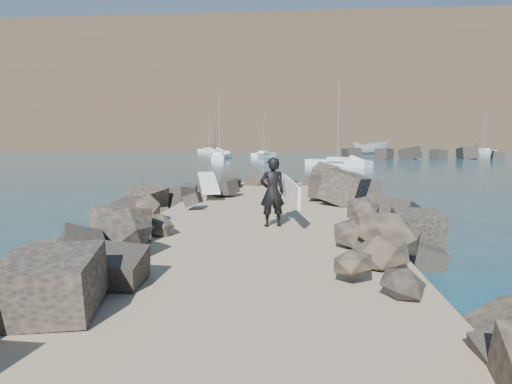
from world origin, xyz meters
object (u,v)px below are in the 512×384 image
(surfboard_resting, at_px, (208,186))
(surfer_with_board, at_px, (275,192))
(boat_imported, at_px, (370,149))
(sailboat_c, at_px, (338,163))

(surfboard_resting, bearing_deg, surfer_with_board, -79.26)
(boat_imported, bearing_deg, sailboat_c, -158.39)
(surfboard_resting, distance_m, boat_imported, 62.07)
(surfboard_resting, distance_m, surfer_with_board, 6.15)
(surfer_with_board, xyz_separation_m, sailboat_c, (4.74, 36.16, -1.12))
(surfboard_resting, height_order, surfer_with_board, surfer_with_board)
(surfboard_resting, relative_size, sailboat_c, 0.29)
(surfer_with_board, bearing_deg, surfboard_resting, 116.51)
(surfboard_resting, relative_size, surfer_with_board, 1.22)
(boat_imported, bearing_deg, surfboard_resting, -157.76)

